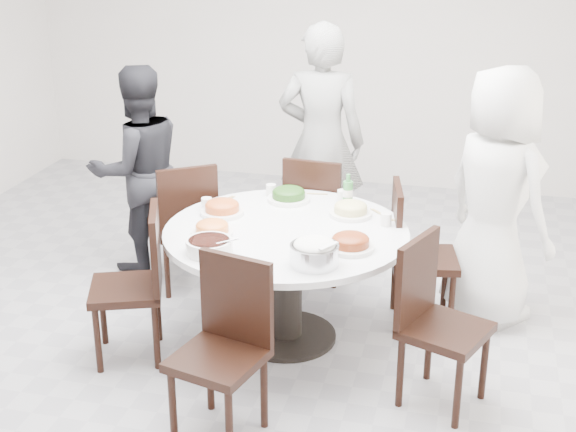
% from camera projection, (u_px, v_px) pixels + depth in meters
% --- Properties ---
extents(floor, '(6.00, 6.00, 0.01)m').
position_uv_depth(floor, '(246.00, 317.00, 5.41)').
color(floor, '#A3A3A8').
rests_on(floor, ground).
extents(wall_back, '(6.00, 0.01, 2.80)m').
position_uv_depth(wall_back, '(333.00, 40.00, 7.62)').
color(wall_back, silver).
rests_on(wall_back, ground).
extents(dining_table, '(1.50, 1.50, 0.75)m').
position_uv_depth(dining_table, '(286.00, 285.00, 5.02)').
color(dining_table, white).
rests_on(dining_table, floor).
extents(chair_ne, '(0.49, 0.49, 0.95)m').
position_uv_depth(chair_ne, '(424.00, 256.00, 5.19)').
color(chair_ne, black).
rests_on(chair_ne, floor).
extents(chair_n, '(0.46, 0.46, 0.95)m').
position_uv_depth(chair_n, '(319.00, 216.00, 5.86)').
color(chair_n, black).
rests_on(chair_n, floor).
extents(chair_nw, '(0.59, 0.59, 0.95)m').
position_uv_depth(chair_nw, '(183.00, 224.00, 5.72)').
color(chair_nw, black).
rests_on(chair_nw, floor).
extents(chair_sw, '(0.54, 0.54, 0.95)m').
position_uv_depth(chair_sw, '(126.00, 286.00, 4.78)').
color(chair_sw, black).
rests_on(chair_sw, floor).
extents(chair_s, '(0.51, 0.51, 0.95)m').
position_uv_depth(chair_s, '(217.00, 355.00, 4.04)').
color(chair_s, black).
rests_on(chair_s, floor).
extents(chair_se, '(0.55, 0.55, 0.95)m').
position_uv_depth(chair_se, '(446.00, 327.00, 4.32)').
color(chair_se, black).
rests_on(chair_se, floor).
extents(diner_right, '(0.97, 0.96, 1.70)m').
position_uv_depth(diner_right, '(496.00, 197.00, 5.14)').
color(diner_right, silver).
rests_on(diner_right, floor).
extents(diner_middle, '(0.68, 0.46, 1.82)m').
position_uv_depth(diner_middle, '(321.00, 142.00, 6.10)').
color(diner_middle, black).
rests_on(diner_middle, floor).
extents(diner_left, '(0.95, 0.94, 1.55)m').
position_uv_depth(diner_left, '(139.00, 170.00, 5.91)').
color(diner_left, black).
rests_on(diner_left, floor).
extents(dish_greens, '(0.28, 0.28, 0.07)m').
position_uv_depth(dish_greens, '(289.00, 196.00, 5.34)').
color(dish_greens, white).
rests_on(dish_greens, dining_table).
extents(dish_pale, '(0.27, 0.27, 0.07)m').
position_uv_depth(dish_pale, '(351.00, 210.00, 5.09)').
color(dish_pale, white).
rests_on(dish_pale, dining_table).
extents(dish_orange, '(0.28, 0.28, 0.08)m').
position_uv_depth(dish_orange, '(222.00, 209.00, 5.12)').
color(dish_orange, white).
rests_on(dish_orange, dining_table).
extents(dish_redbrown, '(0.28, 0.28, 0.07)m').
position_uv_depth(dish_redbrown, '(350.00, 244.00, 4.59)').
color(dish_redbrown, white).
rests_on(dish_redbrown, dining_table).
extents(dish_tofu, '(0.25, 0.25, 0.07)m').
position_uv_depth(dish_tofu, '(212.00, 230.00, 4.79)').
color(dish_tofu, white).
rests_on(dish_tofu, dining_table).
extents(rice_bowl, '(0.27, 0.27, 0.12)m').
position_uv_depth(rice_bowl, '(314.00, 255.00, 4.39)').
color(rice_bowl, silver).
rests_on(rice_bowl, dining_table).
extents(soup_bowl, '(0.27, 0.27, 0.08)m').
position_uv_depth(soup_bowl, '(209.00, 246.00, 4.54)').
color(soup_bowl, white).
rests_on(soup_bowl, dining_table).
extents(beverage_bottle, '(0.06, 0.06, 0.22)m').
position_uv_depth(beverage_bottle, '(348.00, 191.00, 5.21)').
color(beverage_bottle, '#33803C').
rests_on(beverage_bottle, dining_table).
extents(tea_cups, '(0.07, 0.07, 0.08)m').
position_uv_depth(tea_cups, '(305.00, 191.00, 5.42)').
color(tea_cups, white).
rests_on(tea_cups, dining_table).
extents(chopsticks, '(0.24, 0.04, 0.01)m').
position_uv_depth(chopsticks, '(306.00, 193.00, 5.48)').
color(chopsticks, tan).
rests_on(chopsticks, dining_table).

